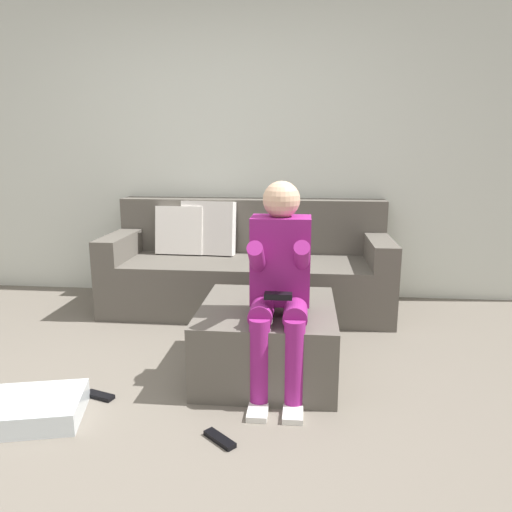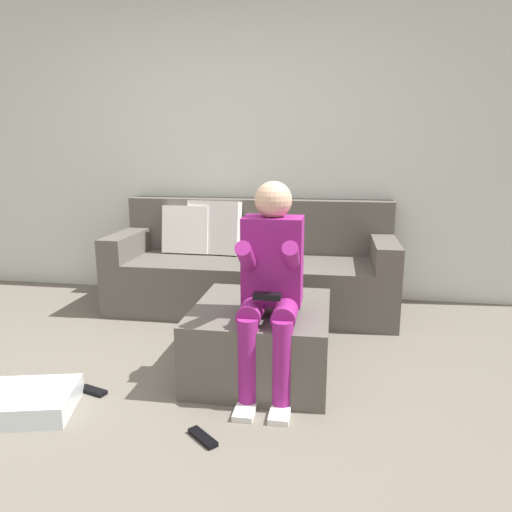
{
  "view_description": "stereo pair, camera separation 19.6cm",
  "coord_description": "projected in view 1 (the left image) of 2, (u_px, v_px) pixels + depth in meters",
  "views": [
    {
      "loc": [
        0.75,
        -1.95,
        1.28
      ],
      "look_at": [
        0.43,
        1.23,
        0.57
      ],
      "focal_mm": 33.57,
      "sensor_mm": 36.0,
      "label": 1
    },
    {
      "loc": [
        0.94,
        -1.93,
        1.28
      ],
      "look_at": [
        0.43,
        1.23,
        0.57
      ],
      "focal_mm": 33.57,
      "sensor_mm": 36.0,
      "label": 2
    }
  ],
  "objects": [
    {
      "name": "storage_bin",
      "position": [
        32.0,
        409.0,
        2.32
      ],
      "size": [
        0.54,
        0.47,
        0.11
      ],
      "primitive_type": "cube",
      "rotation": [
        0.0,
        0.0,
        0.25
      ],
      "color": "silver",
      "rests_on": "ground_plane"
    },
    {
      "name": "wall_back",
      "position": [
        220.0,
        139.0,
        4.17
      ],
      "size": [
        6.21,
        0.1,
        2.75
      ],
      "primitive_type": "cube",
      "color": "silver",
      "rests_on": "ground_plane"
    },
    {
      "name": "remote_by_storage_bin",
      "position": [
        100.0,
        396.0,
        2.53
      ],
      "size": [
        0.17,
        0.1,
        0.02
      ],
      "primitive_type": "cube",
      "rotation": [
        0.0,
        0.0,
        -0.32
      ],
      "color": "black",
      "rests_on": "ground_plane"
    },
    {
      "name": "ottoman",
      "position": [
        268.0,
        339.0,
        2.79
      ],
      "size": [
        0.77,
        0.84,
        0.41
      ],
      "primitive_type": "cube",
      "color": "#59544C",
      "rests_on": "ground_plane"
    },
    {
      "name": "ground_plane",
      "position": [
        140.0,
        429.0,
        2.25
      ],
      "size": [
        8.08,
        8.08,
        0.0
      ],
      "primitive_type": "plane",
      "color": "#6B6359"
    },
    {
      "name": "person_seated",
      "position": [
        280.0,
        278.0,
        2.51
      ],
      "size": [
        0.32,
        0.56,
        1.13
      ],
      "color": "#8C1E72",
      "rests_on": "ground_plane"
    },
    {
      "name": "remote_near_ottoman",
      "position": [
        220.0,
        439.0,
        2.15
      ],
      "size": [
        0.17,
        0.15,
        0.02
      ],
      "primitive_type": "cube",
      "rotation": [
        0.0,
        0.0,
        -0.72
      ],
      "color": "black",
      "rests_on": "ground_plane"
    },
    {
      "name": "couch_sectional",
      "position": [
        247.0,
        267.0,
        3.96
      ],
      "size": [
        2.26,
        0.87,
        0.87
      ],
      "color": "#59544C",
      "rests_on": "ground_plane"
    }
  ]
}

